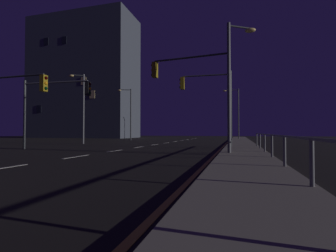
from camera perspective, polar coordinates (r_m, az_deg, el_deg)
The scene contains 14 objects.
ground_plane at distance 20.58m, azimuth -6.19°, elevation -4.77°, with size 112.00×112.00×0.00m, color black.
sidewalk_right at distance 19.09m, azimuth 16.74°, elevation -4.78°, with size 2.50×77.00×0.14m, color gray.
lane_markings_center at distance 23.85m, azimuth -3.04°, elevation -4.29°, with size 0.14×50.00×0.01m.
lane_edge_line at distance 24.12m, azimuth 12.97°, elevation -4.23°, with size 0.14×53.00×0.01m.
traffic_light_far_right at distance 14.62m, azimuth 5.79°, elevation 10.26°, with size 4.75×0.70×5.67m.
traffic_light_mid_right at distance 19.06m, azimuth -24.69°, elevation 5.75°, with size 5.27×0.57×4.93m.
traffic_light_far_center at distance 19.23m, azimuth 9.24°, elevation 7.28°, with size 3.97×0.40×5.65m.
traffic_light_overhead_east at distance 17.58m, azimuth -31.60°, elevation 6.02°, with size 4.32×0.34×4.82m.
street_lamp_mid_block at distance 42.00m, azimuth 15.36°, elevation 3.84°, with size 2.55×0.54×8.09m.
street_lamp_median at distance 13.79m, azimuth 14.76°, elevation 11.37°, with size 1.49×0.97×6.85m.
street_lamp_far_end at distance 37.27m, azimuth -9.02°, elevation 3.79°, with size 1.94×0.92×7.62m.
street_lamp_corner at distance 27.15m, azimuth -19.31°, elevation 5.20°, with size 1.37×0.94×7.20m.
barrier_fence at distance 10.17m, azimuth 23.81°, elevation -3.23°, with size 0.09×21.11×0.98m.
building_distant at distance 57.01m, azimuth -18.69°, elevation 10.30°, with size 21.93×9.73×25.35m.
Camera 1 is at (7.67, -1.56, 1.23)m, focal length 26.52 mm.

